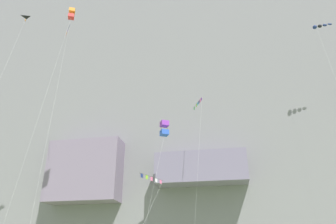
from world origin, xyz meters
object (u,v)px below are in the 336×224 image
at_px(kite_banner_far_right, 198,113).
at_px(kite_box_mid_left, 164,128).
at_px(kite_banner_mid_center, 151,183).
at_px(kite_windsock_high_center, 320,27).
at_px(kite_box_high_left, 71,15).
at_px(kite_banner_low_center, 61,64).
at_px(kite_delta_low_right, 19,37).

relative_size(kite_banner_far_right, kite_box_mid_left, 1.13).
height_order(kite_banner_mid_center, kite_banner_far_right, kite_banner_far_right).
bearing_deg(kite_banner_mid_center, kite_windsock_high_center, 11.25).
distance_m(kite_box_high_left, kite_banner_low_center, 7.12).
distance_m(kite_windsock_high_center, kite_banner_low_center, 37.93).
height_order(kite_banner_mid_center, kite_box_high_left, kite_box_high_left).
relative_size(kite_box_high_left, kite_windsock_high_center, 1.00).
relative_size(kite_box_high_left, kite_banner_far_right, 1.56).
relative_size(kite_box_high_left, kite_banner_low_center, 1.02).
distance_m(kite_banner_mid_center, kite_windsock_high_center, 33.86).
bearing_deg(kite_box_high_left, kite_banner_mid_center, 25.22).
height_order(kite_banner_far_right, kite_box_mid_left, kite_banner_far_right).
bearing_deg(kite_box_high_left, kite_delta_low_right, 175.63).
xyz_separation_m(kite_banner_far_right, kite_box_mid_left, (-4.67, 0.12, -1.90)).
xyz_separation_m(kite_box_high_left, kite_box_mid_left, (11.65, 8.35, -14.75)).
bearing_deg(kite_box_mid_left, kite_banner_low_center, -154.60).
bearing_deg(kite_banner_low_center, kite_banner_mid_center, 13.61).
bearing_deg(kite_banner_low_center, kite_banner_far_right, 19.01).
bearing_deg(kite_delta_low_right, kite_box_mid_left, 21.40).
height_order(kite_banner_mid_center, kite_banner_low_center, kite_banner_low_center).
height_order(kite_windsock_high_center, kite_box_mid_left, kite_windsock_high_center).
bearing_deg(kite_banner_low_center, kite_windsock_high_center, 12.05).
relative_size(kite_windsock_high_center, kite_banner_far_right, 1.55).
relative_size(kite_banner_mid_center, kite_delta_low_right, 0.32).
bearing_deg(kite_banner_mid_center, kite_banner_low_center, -166.39).
height_order(kite_windsock_high_center, kite_banner_far_right, kite_windsock_high_center).
bearing_deg(kite_banner_mid_center, kite_delta_low_right, -166.76).
bearing_deg(kite_windsock_high_center, kite_box_high_left, -164.23).
bearing_deg(kite_box_mid_left, kite_windsock_high_center, 3.68).
distance_m(kite_banner_far_right, kite_box_mid_left, 5.05).
distance_m(kite_box_high_left, kite_delta_low_right, 8.42).
xyz_separation_m(kite_banner_far_right, kite_banner_low_center, (-17.93, -6.18, 6.22)).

